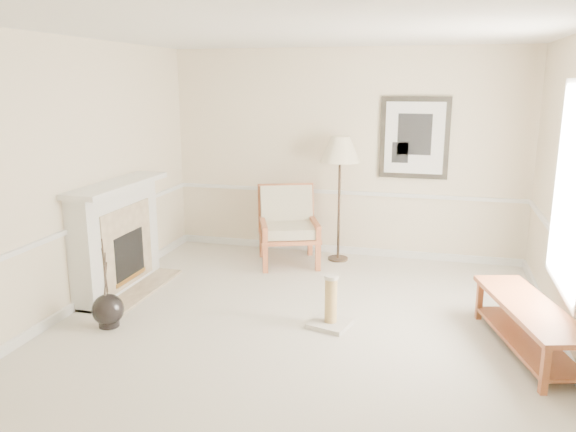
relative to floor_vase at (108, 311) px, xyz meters
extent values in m
plane|color=silver|center=(1.89, 0.38, -0.17)|extent=(5.50, 5.50, 0.00)
cube|color=beige|center=(1.89, 3.13, 1.28)|extent=(5.00, 0.04, 2.90)
cube|color=beige|center=(1.89, -2.37, 1.28)|extent=(5.00, 0.04, 2.90)
cube|color=beige|center=(-0.61, 0.38, 1.28)|extent=(0.04, 5.50, 2.90)
cube|color=white|center=(1.89, 0.38, 2.73)|extent=(5.00, 5.50, 0.04)
cube|color=white|center=(1.89, 3.11, -0.12)|extent=(4.95, 0.04, 0.10)
cube|color=white|center=(1.89, 3.11, 0.73)|extent=(4.95, 0.04, 0.05)
cube|color=white|center=(4.35, 0.78, 1.33)|extent=(0.03, 1.20, 1.80)
cube|color=white|center=(4.34, 0.78, 1.33)|extent=(0.05, 1.34, 1.94)
cube|color=black|center=(2.84, 3.10, 1.53)|extent=(0.92, 0.04, 1.10)
cube|color=white|center=(2.84, 3.08, 1.53)|extent=(0.78, 0.01, 0.96)
cube|color=black|center=(2.84, 3.07, 1.58)|extent=(0.45, 0.01, 0.55)
cube|color=white|center=(-0.47, 0.98, 0.45)|extent=(0.28, 1.50, 1.25)
cube|color=white|center=(-0.42, 0.98, 1.11)|extent=(0.46, 1.64, 0.06)
cube|color=#C6B28E|center=(-0.32, 0.98, 0.38)|extent=(0.02, 1.05, 0.95)
cube|color=black|center=(-0.31, 0.98, 0.25)|extent=(0.02, 0.62, 0.58)
cube|color=#C08D40|center=(-0.31, 0.98, -0.01)|extent=(0.01, 0.66, 0.05)
cube|color=#C6B28E|center=(-0.31, 0.98, -0.16)|extent=(0.60, 1.50, 0.03)
sphere|color=black|center=(0.00, 0.00, 0.01)|extent=(0.32, 0.32, 0.32)
cylinder|color=black|center=(0.00, 0.00, -0.13)|extent=(0.21, 0.21, 0.09)
cylinder|color=black|center=(0.00, 0.00, 0.43)|extent=(0.06, 0.13, 0.51)
cylinder|color=black|center=(0.00, 0.00, 0.39)|extent=(0.08, 0.16, 0.41)
cylinder|color=black|center=(0.00, 0.00, 0.47)|extent=(0.04, 0.07, 0.60)
cube|color=#9F5833|center=(1.06, 2.00, 0.04)|extent=(0.09, 0.09, 0.43)
cube|color=#9F5833|center=(0.81, 2.65, 0.04)|extent=(0.09, 0.09, 0.43)
cube|color=#9F5833|center=(1.71, 2.25, 0.04)|extent=(0.09, 0.09, 0.43)
cube|color=#9F5833|center=(1.46, 2.90, 0.04)|extent=(0.09, 0.09, 0.43)
cube|color=#9F5833|center=(1.26, 2.45, 0.22)|extent=(1.02, 1.02, 0.06)
cube|color=#9F5833|center=(1.13, 2.78, 0.57)|extent=(0.80, 0.45, 0.62)
cube|color=#9F5833|center=(0.94, 2.32, 0.41)|extent=(0.35, 0.76, 0.06)
cube|color=#9F5833|center=(1.59, 2.57, 0.41)|extent=(0.35, 0.76, 0.06)
cube|color=white|center=(1.26, 2.45, 0.32)|extent=(0.93, 0.93, 0.13)
cube|color=white|center=(1.16, 2.72, 0.59)|extent=(0.75, 0.47, 0.55)
cylinder|color=black|center=(1.89, 2.78, -0.16)|extent=(0.28, 0.28, 0.03)
cylinder|color=black|center=(1.89, 2.78, 0.63)|extent=(0.04, 0.04, 1.56)
cone|color=#F1E5C0|center=(1.89, 2.78, 1.38)|extent=(0.62, 0.62, 0.34)
cube|color=#9F5833|center=(4.04, 0.50, 0.26)|extent=(0.91, 1.68, 0.05)
cube|color=#9F5833|center=(4.04, 0.50, -0.06)|extent=(0.81, 1.55, 0.03)
cube|color=#9F5833|center=(4.07, -0.25, 0.03)|extent=(0.07, 0.07, 0.41)
cube|color=#9F5833|center=(3.67, 1.16, 0.03)|extent=(0.07, 0.07, 0.41)
cube|color=#9F5833|center=(4.02, 1.26, 0.03)|extent=(0.07, 0.07, 0.41)
cube|color=silver|center=(2.19, 0.59, -0.15)|extent=(0.47, 0.47, 0.05)
cylinder|color=tan|center=(2.19, 0.59, 0.11)|extent=(0.12, 0.12, 0.46)
cylinder|color=silver|center=(2.19, 0.59, 0.36)|extent=(0.14, 0.14, 0.04)
camera|label=1|loc=(3.12, -4.68, 2.26)|focal=35.00mm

